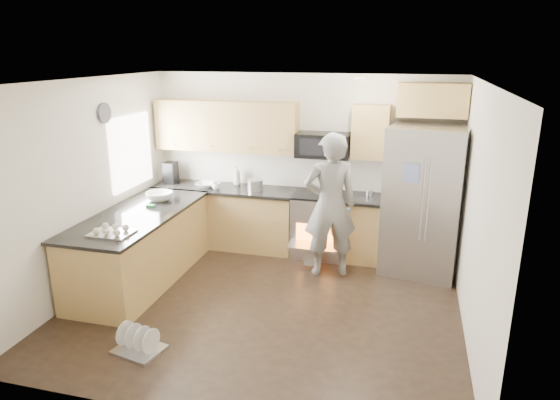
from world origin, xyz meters
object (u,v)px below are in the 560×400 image
(person, at_px, (330,205))
(dish_rack, at_px, (139,344))
(refrigerator, at_px, (424,202))
(stove_range, at_px, (320,211))

(person, distance_m, dish_rack, 2.91)
(refrigerator, xyz_separation_m, dish_rack, (-2.73, -2.69, -0.92))
(person, bearing_deg, stove_range, -89.10)
(stove_range, xyz_separation_m, person, (0.24, -0.63, 0.29))
(person, bearing_deg, dish_rack, 36.25)
(dish_rack, bearing_deg, stove_range, 65.98)
(refrigerator, bearing_deg, stove_range, -179.43)
(refrigerator, distance_m, person, 1.24)
(dish_rack, bearing_deg, refrigerator, 44.66)
(stove_range, bearing_deg, person, -69.16)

